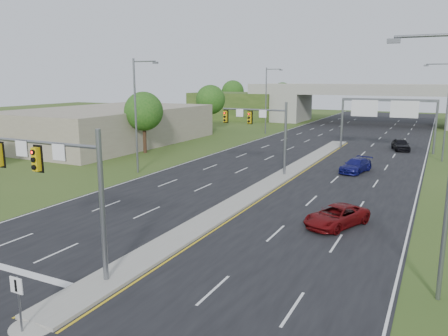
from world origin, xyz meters
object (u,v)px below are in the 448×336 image
keep_right_sign (18,295)px  car_far_a (336,216)px  sign_gantry (386,110)px  overpass (371,107)px  signal_mast_near (61,177)px  signal_mast_far (263,125)px  car_far_c (401,144)px  car_far_b (356,165)px

keep_right_sign → car_far_a: size_ratio=0.46×
sign_gantry → overpass: overpass is taller
signal_mast_near → sign_gantry: 45.88m
sign_gantry → car_far_a: sign_gantry is taller
overpass → signal_mast_far: bearing=-92.4°
signal_mast_far → car_far_c: 24.26m
signal_mast_far → overpass: bearing=87.6°
sign_gantry → keep_right_sign: bearing=-97.7°
signal_mast_far → sign_gantry: (8.95, 19.99, 0.51)m
signal_mast_near → sign_gantry: (8.95, 44.99, 0.51)m
sign_gantry → car_far_c: 5.04m
car_far_c → signal_mast_far: bearing=-132.7°
signal_mast_far → sign_gantry: size_ratio=0.60×
sign_gantry → car_far_b: 15.97m
keep_right_sign → signal_mast_far: bearing=94.4°
sign_gantry → car_far_b: sign_gantry is taller
signal_mast_far → car_far_b: (8.09, 4.70, -4.03)m
signal_mast_near → overpass: 80.11m
car_far_c → keep_right_sign: bearing=-115.3°
signal_mast_far → car_far_a: (9.91, -12.52, -4.05)m
keep_right_sign → car_far_b: size_ratio=0.47×
signal_mast_near → car_far_a: bearing=51.5°
overpass → car_far_c: bearing=-75.7°
keep_right_sign → car_far_c: bearing=80.4°
car_far_c → signal_mast_near: bearing=-118.9°
signal_mast_near → sign_gantry: signal_mast_near is taller
signal_mast_near → overpass: size_ratio=0.09×
keep_right_sign → sign_gantry: bearing=82.3°
signal_mast_far → car_far_b: 10.19m
signal_mast_near → car_far_c: size_ratio=1.57×
overpass → car_far_a: bearing=-83.5°
signal_mast_near → signal_mast_far: size_ratio=1.00×
signal_mast_far → sign_gantry: signal_mast_far is taller
keep_right_sign → car_far_a: keep_right_sign is taller
overpass → car_far_c: 34.94m
signal_mast_near → car_far_a: signal_mast_near is taller
keep_right_sign → sign_gantry: (6.68, 49.45, 3.72)m
car_far_a → car_far_c: bearing=111.5°
overpass → car_far_b: bearing=-83.4°
signal_mast_far → sign_gantry: 21.91m
sign_gantry → car_far_a: (0.97, -32.51, -4.56)m
car_far_a → keep_right_sign: bearing=-91.2°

